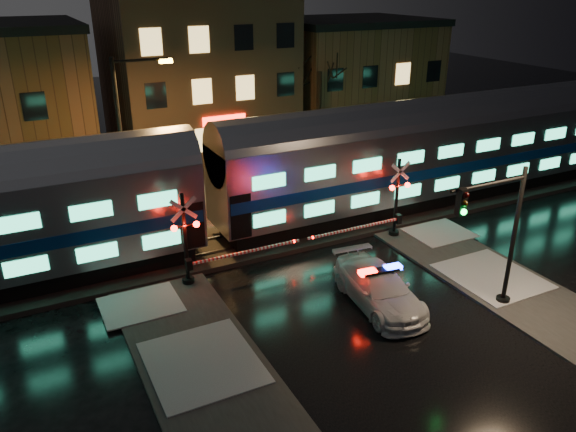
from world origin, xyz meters
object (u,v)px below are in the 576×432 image
at_px(police_car, 379,288).
at_px(crossing_signal_left, 195,248).
at_px(crossing_signal_right, 391,207).
at_px(traffic_light, 497,239).
at_px(streetlight, 127,135).

relative_size(police_car, crossing_signal_left, 0.91).
relative_size(police_car, crossing_signal_right, 0.93).
distance_m(police_car, traffic_light, 4.78).
height_order(police_car, traffic_light, traffic_light).
bearing_deg(crossing_signal_right, police_car, -130.11).
relative_size(crossing_signal_right, streetlight, 0.66).
height_order(police_car, crossing_signal_right, crossing_signal_right).
xyz_separation_m(crossing_signal_right, traffic_light, (-0.48, -7.01, 1.36)).
distance_m(police_car, crossing_signal_right, 6.35).
bearing_deg(police_car, crossing_signal_right, 55.93).
bearing_deg(crossing_signal_left, crossing_signal_right, -0.01).
bearing_deg(streetlight, crossing_signal_left, -81.60).
xyz_separation_m(traffic_light, streetlight, (-10.41, 13.71, 1.95)).
relative_size(traffic_light, streetlight, 0.66).
distance_m(police_car, streetlight, 14.04).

